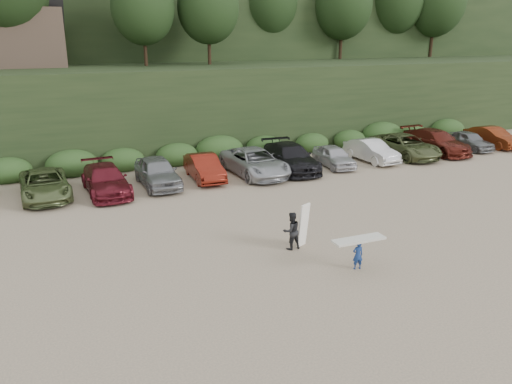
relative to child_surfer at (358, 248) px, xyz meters
name	(u,v)px	position (x,y,z in m)	size (l,w,h in m)	color
ground	(315,237)	(0.09, 3.29, -0.82)	(120.00, 120.00, 0.00)	tan
hillside_backdrop	(136,3)	(-0.17, 39.22, 10.40)	(90.00, 41.50, 28.00)	black
parked_cars	(274,160)	(2.92, 13.39, -0.05)	(38.99, 6.17, 1.64)	#ADACB1
child_surfer	(358,248)	(0.00, 0.00, 0.00)	(2.02, 0.60, 1.20)	navy
adult_surfer	(292,230)	(-1.36, 2.57, -0.03)	(1.24, 0.64, 1.82)	black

